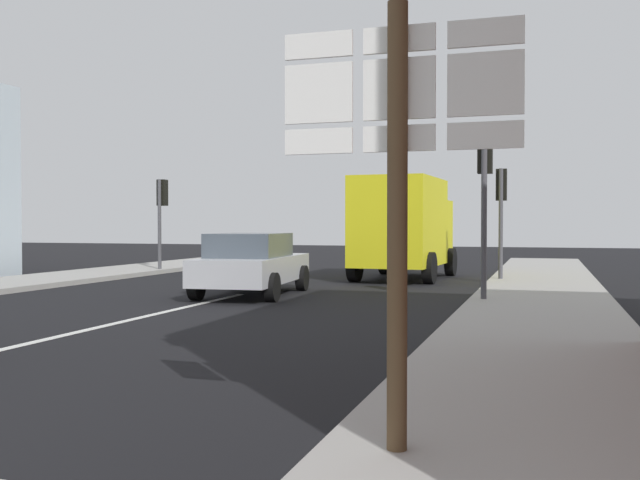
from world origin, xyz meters
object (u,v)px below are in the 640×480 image
(sedan_far, at_px, (252,263))
(traffic_light_far_right, at_px, (501,199))
(traffic_light_near_right, at_px, (485,176))
(traffic_light_far_left, at_px, (162,204))
(delivery_truck, at_px, (404,225))
(route_sign_post, at_px, (398,178))

(sedan_far, xyz_separation_m, traffic_light_far_right, (5.40, 5.38, 1.65))
(sedan_far, relative_size, traffic_light_near_right, 1.19)
(traffic_light_far_right, relative_size, traffic_light_far_left, 1.01)
(traffic_light_far_right, relative_size, traffic_light_near_right, 0.89)
(delivery_truck, xyz_separation_m, traffic_light_far_left, (-8.52, 0.34, 0.73))
(delivery_truck, height_order, traffic_light_near_right, traffic_light_near_right)
(route_sign_post, height_order, traffic_light_near_right, traffic_light_near_right)
(delivery_truck, bearing_deg, route_sign_post, -79.28)
(route_sign_post, distance_m, traffic_light_far_right, 16.19)
(traffic_light_far_left, distance_m, traffic_light_near_right, 13.26)
(delivery_truck, xyz_separation_m, traffic_light_near_right, (2.92, -6.35, 1.05))
(route_sign_post, height_order, traffic_light_far_right, traffic_light_far_right)
(sedan_far, distance_m, traffic_light_near_right, 5.75)
(route_sign_post, height_order, traffic_light_far_left, traffic_light_far_left)
(delivery_truck, relative_size, traffic_light_near_right, 1.40)
(traffic_light_far_left, relative_size, traffic_light_near_right, 0.88)
(sedan_far, relative_size, traffic_light_far_left, 1.35)
(delivery_truck, bearing_deg, sedan_far, -112.52)
(traffic_light_far_right, xyz_separation_m, traffic_light_near_right, (-0.00, -5.75, 0.29))
(sedan_far, xyz_separation_m, route_sign_post, (5.66, -10.80, 1.24))
(delivery_truck, height_order, traffic_light_far_right, traffic_light_far_right)
(sedan_far, relative_size, delivery_truck, 0.85)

